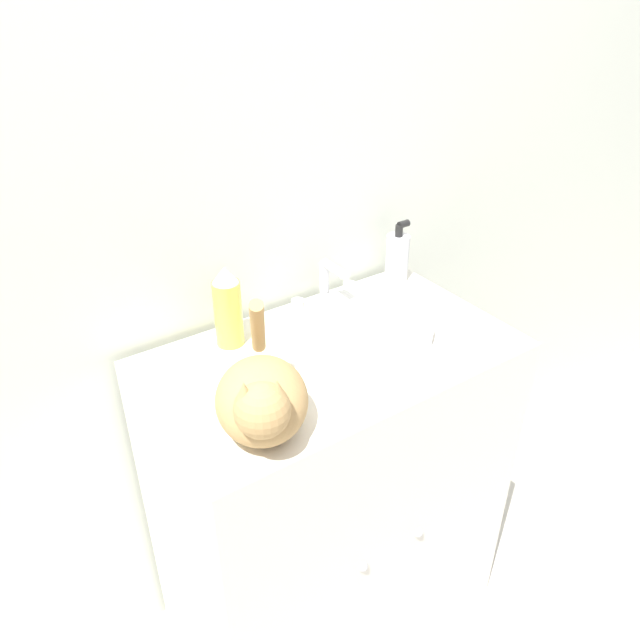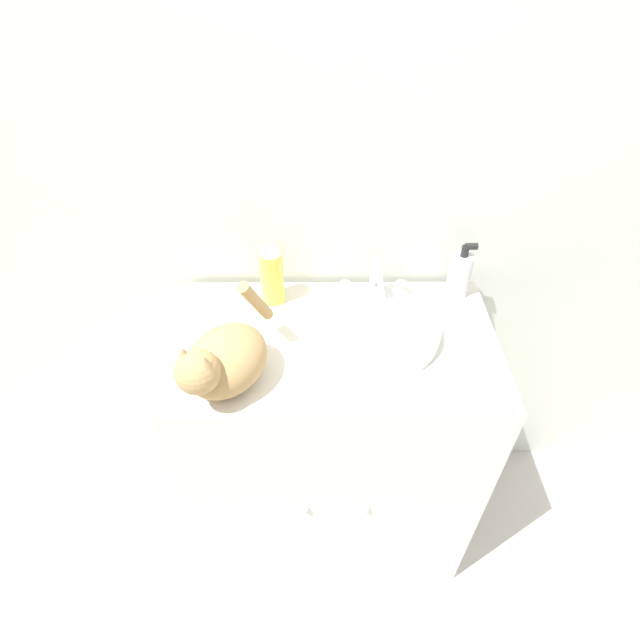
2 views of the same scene
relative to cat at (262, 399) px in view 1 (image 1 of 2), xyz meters
name	(u,v)px [view 1 (image 1 of 2)]	position (x,y,z in m)	size (l,w,h in m)	color
wall_back	(260,163)	(0.25, 0.42, 0.27)	(6.00, 0.05, 2.50)	silver
vanity_cabinet	(331,497)	(0.25, 0.14, -0.53)	(0.81, 0.49, 0.90)	silver
sink_basin	(366,327)	(0.36, 0.16, -0.06)	(0.31, 0.31, 0.04)	white
faucet	(327,286)	(0.36, 0.32, -0.02)	(0.19, 0.10, 0.12)	silver
cat	(262,399)	(0.00, 0.00, 0.00)	(0.25, 0.31, 0.22)	tan
soap_bottle	(397,257)	(0.59, 0.32, -0.01)	(0.06, 0.06, 0.16)	silver
spray_bottle	(228,307)	(0.09, 0.30, 0.01)	(0.06, 0.06, 0.19)	#EADB4C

